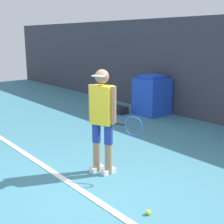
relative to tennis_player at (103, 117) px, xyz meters
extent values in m
plane|color=teal|center=(0.54, -0.52, -0.94)|extent=(24.00, 24.00, 0.00)
cube|color=white|center=(0.54, -0.64, -0.94)|extent=(21.60, 0.10, 0.01)
cylinder|color=#A37556|center=(-0.11, -0.05, -0.69)|extent=(0.12, 0.12, 0.51)
cylinder|color=navy|center=(-0.11, -0.05, -0.27)|extent=(0.14, 0.14, 0.31)
cube|color=white|center=(-0.11, -0.05, -0.90)|extent=(0.10, 0.24, 0.08)
cylinder|color=#A37556|center=(0.09, 0.04, -0.69)|extent=(0.12, 0.12, 0.51)
cylinder|color=navy|center=(0.09, 0.04, -0.27)|extent=(0.14, 0.14, 0.31)
cube|color=white|center=(0.09, 0.04, -0.90)|extent=(0.10, 0.24, 0.08)
cube|color=yellow|center=(-0.01, 0.00, 0.19)|extent=(0.39, 0.32, 0.61)
sphere|color=#A37556|center=(-0.01, 0.00, 0.64)|extent=(0.22, 0.22, 0.22)
cube|color=white|center=(0.03, -0.10, 0.66)|extent=(0.21, 0.18, 0.02)
cylinder|color=#A37556|center=(-0.19, -0.08, 0.21)|extent=(0.09, 0.09, 0.58)
cylinder|color=#A37556|center=(0.17, 0.07, 0.21)|extent=(0.09, 0.09, 0.58)
cylinder|color=black|center=(0.26, 0.11, -0.08)|extent=(0.19, 0.11, 0.03)
torus|color=#2851B2|center=(0.48, 0.20, -0.08)|extent=(0.29, 0.14, 0.30)
sphere|color=#D1E533|center=(1.34, -0.34, -0.91)|extent=(0.07, 0.07, 0.07)
cube|color=blue|center=(-2.23, 3.52, -0.43)|extent=(0.81, 0.83, 1.03)
cube|color=blue|center=(-2.23, 3.52, 0.14)|extent=(0.57, 0.58, 0.10)
cube|color=black|center=(-3.08, 2.86, -0.84)|extent=(0.85, 0.32, 0.20)
camera|label=1|loc=(3.74, -2.92, 1.24)|focal=50.00mm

